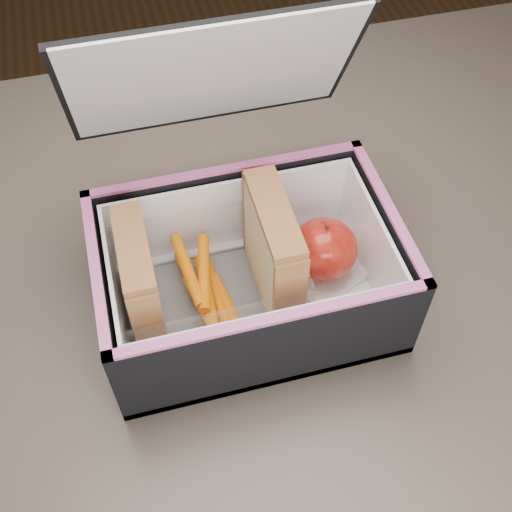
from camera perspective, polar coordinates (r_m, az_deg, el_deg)
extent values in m
plane|color=brown|center=(1.35, -1.38, -20.94)|extent=(4.00, 4.00, 0.00)
cube|color=brown|center=(0.68, -2.55, -2.55)|extent=(1.20, 0.80, 0.03)
cube|color=#382D26|center=(1.34, 17.95, 4.96)|extent=(0.05, 0.05, 0.72)
cube|color=black|center=(0.61, -4.01, 15.73)|extent=(0.27, 0.09, 0.16)
cube|color=beige|center=(0.59, -10.96, -2.58)|extent=(0.01, 0.10, 0.10)
cube|color=#B85D62|center=(0.60, -10.12, -2.65)|extent=(0.01, 0.09, 0.09)
cube|color=beige|center=(0.59, -9.39, -2.26)|extent=(0.01, 0.10, 0.10)
cube|color=brown|center=(0.55, -10.95, 0.81)|extent=(0.03, 0.10, 0.01)
cube|color=beige|center=(0.60, 0.69, 0.08)|extent=(0.01, 0.10, 0.11)
cube|color=#B85D62|center=(0.60, 1.50, -0.01)|extent=(0.01, 0.10, 0.10)
cube|color=beige|center=(0.60, 2.33, 0.42)|extent=(0.01, 0.10, 0.11)
cube|color=brown|center=(0.55, 1.64, 3.95)|extent=(0.03, 0.11, 0.01)
cylinder|color=orange|center=(0.64, -5.51, -2.70)|extent=(0.03, 0.09, 0.01)
cylinder|color=orange|center=(0.62, -4.37, -3.40)|extent=(0.02, 0.09, 0.01)
cylinder|color=orange|center=(0.62, -4.65, -1.45)|extent=(0.03, 0.09, 0.01)
cylinder|color=orange|center=(0.63, -3.45, -3.73)|extent=(0.01, 0.09, 0.01)
cylinder|color=orange|center=(0.61, -4.49, -5.00)|extent=(0.03, 0.09, 0.01)
cylinder|color=orange|center=(0.62, -6.07, -1.28)|extent=(0.02, 0.09, 0.01)
cylinder|color=orange|center=(0.62, -2.32, -4.84)|extent=(0.02, 0.09, 0.01)
cube|color=white|center=(0.66, 5.72, -1.11)|extent=(0.09, 0.09, 0.01)
ellipsoid|color=#820002|center=(0.63, 6.07, 0.62)|extent=(0.08, 0.08, 0.06)
cylinder|color=#4B2B1A|center=(0.61, 6.34, 2.65)|extent=(0.00, 0.01, 0.01)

